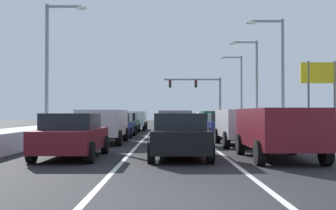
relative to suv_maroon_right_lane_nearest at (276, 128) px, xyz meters
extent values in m
plane|color=black|center=(-3.33, 13.05, -1.02)|extent=(130.01, 130.01, 0.00)
cube|color=silver|center=(-1.63, 18.05, -1.01)|extent=(0.14, 55.01, 0.01)
cube|color=silver|center=(-5.03, 18.05, -1.01)|extent=(0.14, 55.01, 0.01)
cube|color=silver|center=(3.67, 18.05, -0.71)|extent=(2.12, 55.01, 0.61)
cube|color=silver|center=(-10.33, 18.05, -0.62)|extent=(1.99, 55.01, 0.79)
cube|color=maroon|center=(0.00, 0.01, 0.03)|extent=(1.95, 4.90, 1.25)
cube|color=black|center=(0.00, -2.40, 0.30)|extent=(1.56, 0.06, 0.55)
cube|color=red|center=(-0.78, -2.39, -0.07)|extent=(0.20, 0.08, 0.28)
cube|color=red|center=(0.78, -2.39, -0.07)|extent=(0.20, 0.08, 0.28)
cylinder|color=black|center=(-0.96, 1.71, -0.65)|extent=(0.25, 0.74, 0.74)
cylinder|color=black|center=(0.95, 1.71, -0.65)|extent=(0.25, 0.74, 0.74)
cylinder|color=black|center=(-0.96, -1.69, -0.65)|extent=(0.25, 0.74, 0.74)
cylinder|color=black|center=(0.95, -1.69, -0.65)|extent=(0.25, 0.74, 0.74)
cube|color=#B7BABF|center=(-0.17, 5.96, 0.03)|extent=(1.95, 4.90, 1.25)
cube|color=black|center=(-0.17, 3.55, 0.30)|extent=(1.56, 0.06, 0.55)
cube|color=red|center=(-0.95, 3.56, -0.07)|extent=(0.20, 0.08, 0.28)
cube|color=red|center=(0.61, 3.56, -0.07)|extent=(0.20, 0.08, 0.28)
cylinder|color=black|center=(-1.12, 7.66, -0.65)|extent=(0.25, 0.74, 0.74)
cylinder|color=black|center=(0.79, 7.66, -0.65)|extent=(0.25, 0.74, 0.74)
cylinder|color=black|center=(-1.12, 4.26, -0.65)|extent=(0.25, 0.74, 0.74)
cylinder|color=black|center=(0.79, 4.26, -0.65)|extent=(0.25, 0.74, 0.74)
cube|color=navy|center=(-0.18, 13.13, -0.39)|extent=(1.82, 4.50, 0.70)
cube|color=black|center=(-0.18, 12.98, 0.22)|extent=(1.64, 2.20, 0.55)
cube|color=red|center=(-0.87, 10.93, -0.27)|extent=(0.24, 0.08, 0.14)
cube|color=red|center=(0.51, 10.93, -0.27)|extent=(0.24, 0.08, 0.14)
cylinder|color=black|center=(-1.07, 14.68, -0.69)|extent=(0.22, 0.66, 0.66)
cylinder|color=black|center=(0.71, 14.68, -0.69)|extent=(0.22, 0.66, 0.66)
cylinder|color=black|center=(-1.07, 11.58, -0.69)|extent=(0.22, 0.66, 0.66)
cylinder|color=black|center=(0.71, 11.58, -0.69)|extent=(0.22, 0.66, 0.66)
cube|color=#1E5633|center=(0.00, 20.08, 0.03)|extent=(1.95, 4.90, 1.25)
cube|color=black|center=(0.00, 17.67, 0.30)|extent=(1.56, 0.06, 0.55)
cube|color=red|center=(-0.78, 17.68, -0.07)|extent=(0.20, 0.08, 0.28)
cube|color=red|center=(0.78, 17.68, -0.07)|extent=(0.20, 0.08, 0.28)
cylinder|color=black|center=(-0.95, 21.78, -0.65)|extent=(0.25, 0.74, 0.74)
cylinder|color=black|center=(0.96, 21.78, -0.65)|extent=(0.25, 0.74, 0.74)
cylinder|color=black|center=(-0.95, 18.38, -0.65)|extent=(0.25, 0.74, 0.74)
cylinder|color=black|center=(0.96, 18.38, -0.65)|extent=(0.25, 0.74, 0.74)
cube|color=silver|center=(0.16, 25.98, 0.03)|extent=(1.95, 4.90, 1.25)
cube|color=black|center=(0.16, 23.57, 0.30)|extent=(1.56, 0.06, 0.55)
cube|color=red|center=(-0.62, 23.58, -0.07)|extent=(0.20, 0.08, 0.28)
cube|color=red|center=(0.94, 23.58, -0.07)|extent=(0.20, 0.08, 0.28)
cylinder|color=black|center=(-0.79, 27.68, -0.65)|extent=(0.25, 0.74, 0.74)
cylinder|color=black|center=(1.12, 27.68, -0.65)|extent=(0.25, 0.74, 0.74)
cylinder|color=black|center=(-0.79, 24.28, -0.65)|extent=(0.25, 0.74, 0.74)
cylinder|color=black|center=(1.12, 24.28, -0.65)|extent=(0.25, 0.74, 0.74)
cube|color=black|center=(-3.22, 0.39, -0.39)|extent=(1.82, 4.50, 0.70)
cube|color=black|center=(-3.22, 0.24, 0.22)|extent=(1.64, 2.20, 0.55)
cube|color=red|center=(-3.91, -1.81, -0.27)|extent=(0.24, 0.08, 0.14)
cube|color=red|center=(-2.53, -1.81, -0.27)|extent=(0.24, 0.08, 0.14)
cylinder|color=black|center=(-4.11, 1.94, -0.69)|extent=(0.22, 0.66, 0.66)
cylinder|color=black|center=(-2.33, 1.94, -0.69)|extent=(0.22, 0.66, 0.66)
cylinder|color=black|center=(-4.11, -1.16, -0.69)|extent=(0.22, 0.66, 0.66)
cylinder|color=black|center=(-2.33, -1.16, -0.69)|extent=(0.22, 0.66, 0.66)
cube|color=maroon|center=(-3.24, 6.94, -0.39)|extent=(1.82, 4.50, 0.70)
cube|color=black|center=(-3.24, 6.79, 0.22)|extent=(1.64, 2.20, 0.55)
cube|color=red|center=(-3.93, 4.74, -0.27)|extent=(0.24, 0.08, 0.14)
cube|color=red|center=(-2.55, 4.74, -0.27)|extent=(0.24, 0.08, 0.14)
cylinder|color=black|center=(-4.13, 8.49, -0.69)|extent=(0.22, 0.66, 0.66)
cylinder|color=black|center=(-2.35, 8.49, -0.69)|extent=(0.22, 0.66, 0.66)
cylinder|color=black|center=(-4.13, 5.39, -0.69)|extent=(0.22, 0.66, 0.66)
cylinder|color=black|center=(-2.35, 5.39, -0.69)|extent=(0.22, 0.66, 0.66)
cube|color=slate|center=(-3.19, 13.49, 0.03)|extent=(1.95, 4.90, 1.25)
cube|color=black|center=(-3.19, 11.08, 0.30)|extent=(1.56, 0.06, 0.55)
cube|color=red|center=(-3.97, 11.09, -0.07)|extent=(0.20, 0.08, 0.28)
cube|color=red|center=(-2.41, 11.09, -0.07)|extent=(0.20, 0.08, 0.28)
cylinder|color=black|center=(-4.14, 15.19, -0.65)|extent=(0.25, 0.74, 0.74)
cylinder|color=black|center=(-2.23, 15.19, -0.65)|extent=(0.25, 0.74, 0.74)
cylinder|color=black|center=(-4.14, 11.79, -0.65)|extent=(0.25, 0.74, 0.74)
cylinder|color=black|center=(-2.23, 11.79, -0.65)|extent=(0.25, 0.74, 0.74)
cube|color=#38383D|center=(-3.39, 19.93, -0.39)|extent=(1.82, 4.50, 0.70)
cube|color=black|center=(-3.39, 19.78, 0.22)|extent=(1.64, 2.20, 0.55)
cube|color=red|center=(-4.08, 17.73, -0.27)|extent=(0.24, 0.08, 0.14)
cube|color=red|center=(-2.70, 17.73, -0.27)|extent=(0.24, 0.08, 0.14)
cylinder|color=black|center=(-4.28, 21.48, -0.69)|extent=(0.22, 0.66, 0.66)
cylinder|color=black|center=(-2.50, 21.48, -0.69)|extent=(0.22, 0.66, 0.66)
cylinder|color=black|center=(-4.28, 18.38, -0.69)|extent=(0.22, 0.66, 0.66)
cylinder|color=black|center=(-2.50, 18.38, -0.69)|extent=(0.22, 0.66, 0.66)
cube|color=#937F60|center=(-3.41, 26.28, -0.39)|extent=(1.82, 4.50, 0.70)
cube|color=black|center=(-3.41, 26.13, 0.22)|extent=(1.64, 2.20, 0.55)
cube|color=red|center=(-4.10, 24.08, -0.27)|extent=(0.24, 0.08, 0.14)
cube|color=red|center=(-2.72, 24.08, -0.27)|extent=(0.24, 0.08, 0.14)
cylinder|color=black|center=(-4.30, 27.83, -0.69)|extent=(0.22, 0.66, 0.66)
cylinder|color=black|center=(-2.52, 27.83, -0.69)|extent=(0.22, 0.66, 0.66)
cylinder|color=black|center=(-4.30, 24.73, -0.69)|extent=(0.22, 0.66, 0.66)
cylinder|color=black|center=(-2.52, 24.73, -0.69)|extent=(0.22, 0.66, 0.66)
cube|color=maroon|center=(-6.85, 0.47, -0.39)|extent=(1.82, 4.50, 0.70)
cube|color=black|center=(-6.85, 0.32, 0.22)|extent=(1.64, 2.20, 0.55)
cube|color=red|center=(-7.55, -1.73, -0.27)|extent=(0.24, 0.08, 0.14)
cube|color=red|center=(-6.16, -1.73, -0.27)|extent=(0.24, 0.08, 0.14)
cylinder|color=black|center=(-7.74, 2.02, -0.69)|extent=(0.22, 0.66, 0.66)
cylinder|color=black|center=(-5.96, 2.02, -0.69)|extent=(0.22, 0.66, 0.66)
cylinder|color=black|center=(-7.74, -1.08, -0.69)|extent=(0.22, 0.66, 0.66)
cylinder|color=black|center=(-5.96, -1.08, -0.69)|extent=(0.22, 0.66, 0.66)
cube|color=#B7BABF|center=(-6.83, 7.45, 0.03)|extent=(1.95, 4.90, 1.25)
cube|color=black|center=(-6.83, 5.04, 0.30)|extent=(1.56, 0.06, 0.55)
cube|color=red|center=(-7.61, 5.05, -0.07)|extent=(0.20, 0.08, 0.28)
cube|color=red|center=(-6.05, 5.05, -0.07)|extent=(0.20, 0.08, 0.28)
cylinder|color=black|center=(-7.78, 9.15, -0.65)|extent=(0.25, 0.74, 0.74)
cylinder|color=black|center=(-5.87, 9.15, -0.65)|extent=(0.25, 0.74, 0.74)
cylinder|color=black|center=(-7.78, 5.75, -0.65)|extent=(0.25, 0.74, 0.74)
cylinder|color=black|center=(-5.87, 5.75, -0.65)|extent=(0.25, 0.74, 0.74)
cube|color=navy|center=(-6.76, 13.21, -0.39)|extent=(1.82, 4.50, 0.70)
cube|color=black|center=(-6.76, 13.06, 0.22)|extent=(1.64, 2.20, 0.55)
cube|color=red|center=(-7.45, 11.01, -0.27)|extent=(0.24, 0.08, 0.14)
cube|color=red|center=(-6.07, 11.01, -0.27)|extent=(0.24, 0.08, 0.14)
cylinder|color=black|center=(-7.65, 14.76, -0.69)|extent=(0.22, 0.66, 0.66)
cylinder|color=black|center=(-5.87, 14.76, -0.69)|extent=(0.22, 0.66, 0.66)
cylinder|color=black|center=(-7.65, 11.66, -0.69)|extent=(0.22, 0.66, 0.66)
cylinder|color=black|center=(-5.87, 11.66, -0.69)|extent=(0.22, 0.66, 0.66)
cube|color=#1E5633|center=(-6.82, 18.81, -0.39)|extent=(1.82, 4.50, 0.70)
cube|color=black|center=(-6.82, 18.66, 0.22)|extent=(1.64, 2.20, 0.55)
cube|color=red|center=(-7.51, 16.61, -0.27)|extent=(0.24, 0.08, 0.14)
cube|color=red|center=(-6.13, 16.61, -0.27)|extent=(0.24, 0.08, 0.14)
cylinder|color=black|center=(-7.71, 20.36, -0.69)|extent=(0.22, 0.66, 0.66)
cylinder|color=black|center=(-5.93, 20.36, -0.69)|extent=(0.22, 0.66, 0.66)
cylinder|color=black|center=(-7.71, 17.26, -0.69)|extent=(0.22, 0.66, 0.66)
cylinder|color=black|center=(-5.93, 17.26, -0.69)|extent=(0.22, 0.66, 0.66)
cube|color=silver|center=(-6.62, 24.51, 0.03)|extent=(1.95, 4.90, 1.25)
cube|color=black|center=(-6.62, 22.10, 0.30)|extent=(1.56, 0.06, 0.55)
cube|color=red|center=(-7.40, 22.11, -0.07)|extent=(0.20, 0.08, 0.28)
cube|color=red|center=(-5.84, 22.11, -0.07)|extent=(0.20, 0.08, 0.28)
cylinder|color=black|center=(-7.57, 26.21, -0.65)|extent=(0.25, 0.74, 0.74)
cylinder|color=black|center=(-5.66, 26.21, -0.65)|extent=(0.25, 0.74, 0.74)
cylinder|color=black|center=(-7.57, 22.81, -0.65)|extent=(0.25, 0.74, 0.74)
cylinder|color=black|center=(-5.66, 22.81, -0.65)|extent=(0.25, 0.74, 0.74)
cylinder|color=slate|center=(3.27, 43.05, 2.08)|extent=(0.28, 0.28, 6.20)
cube|color=slate|center=(-0.43, 43.05, 4.93)|extent=(7.40, 0.20, 0.20)
cube|color=black|center=(0.07, 43.05, 4.36)|extent=(0.34, 0.34, 0.95)
sphere|color=red|center=(0.07, 42.87, 4.64)|extent=(0.22, 0.22, 0.22)
sphere|color=#593F0C|center=(0.07, 42.87, 4.36)|extent=(0.22, 0.22, 0.22)
sphere|color=#0C3819|center=(0.07, 42.87, 4.07)|extent=(0.22, 0.22, 0.22)
cube|color=black|center=(-3.33, 43.05, 4.36)|extent=(0.34, 0.34, 0.95)
sphere|color=red|center=(-3.33, 42.87, 4.64)|extent=(0.22, 0.22, 0.22)
sphere|color=#593F0C|center=(-3.33, 42.87, 4.36)|extent=(0.22, 0.22, 0.22)
sphere|color=#0C3819|center=(-3.33, 42.87, 4.07)|extent=(0.22, 0.22, 0.22)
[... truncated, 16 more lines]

